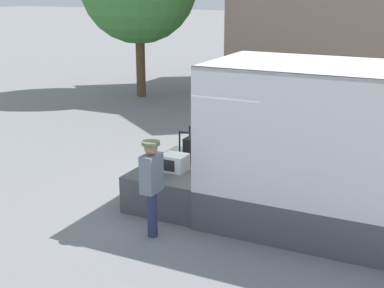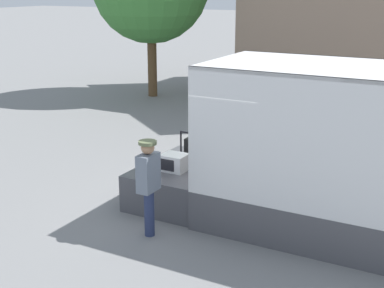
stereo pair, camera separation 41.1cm
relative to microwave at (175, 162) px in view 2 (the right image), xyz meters
The scene contains 5 objects.
ground_plane 1.26m from the microwave, 24.76° to the left, with size 160.00×160.00×0.00m, color gray.
tailgate_deck 0.65m from the microwave, 89.24° to the left, with size 1.57×2.36×0.74m, color #4C4C51.
microwave is the anchor object (origin of this frame).
portable_generator 0.89m from the microwave, 81.41° to the left, with size 0.69×0.51×0.64m.
worker_person 1.44m from the microwave, 78.20° to the right, with size 0.32×0.44×1.75m.
Camera 2 is at (4.29, -9.05, 4.29)m, focal length 50.00 mm.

